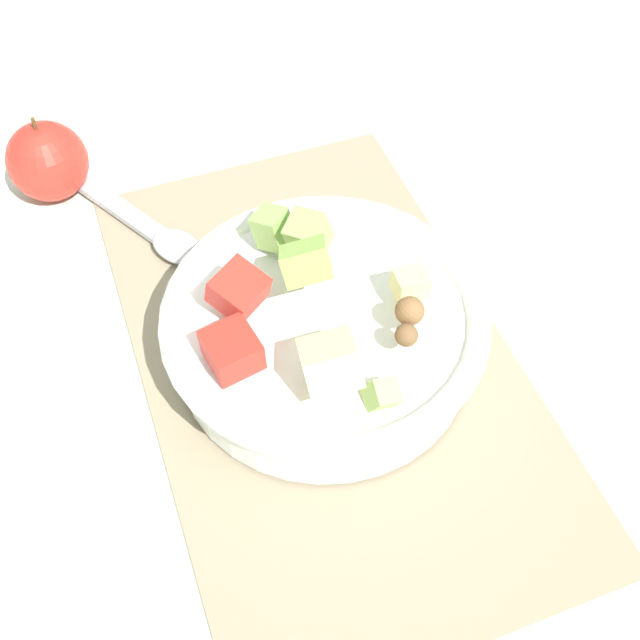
{
  "coord_description": "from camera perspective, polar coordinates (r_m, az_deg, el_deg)",
  "views": [
    {
      "loc": [
        -0.36,
        0.14,
        0.54
      ],
      "look_at": [
        0.0,
        0.0,
        0.05
      ],
      "focal_mm": 43.95,
      "sensor_mm": 36.0,
      "label": 1
    }
  ],
  "objects": [
    {
      "name": "salad_bowl",
      "position": [
        0.63,
        -0.06,
        -0.36
      ],
      "size": [
        0.26,
        0.26,
        0.12
      ],
      "color": "white",
      "rests_on": "placemat"
    },
    {
      "name": "serving_spoon",
      "position": [
        0.77,
        -12.42,
        6.64
      ],
      "size": [
        0.19,
        0.12,
        0.01
      ],
      "color": "#B7B7BC",
      "rests_on": "placemat"
    },
    {
      "name": "placemat",
      "position": [
        0.66,
        0.32,
        -2.55
      ],
      "size": [
        0.51,
        0.3,
        0.01
      ],
      "primitive_type": "cube",
      "color": "gray",
      "rests_on": "ground_plane"
    },
    {
      "name": "whole_apple",
      "position": [
        0.82,
        -19.22,
        10.86
      ],
      "size": [
        0.08,
        0.08,
        0.09
      ],
      "color": "red",
      "rests_on": "ground_plane"
    },
    {
      "name": "ground_plane",
      "position": [
        0.66,
        0.32,
        -2.69
      ],
      "size": [
        2.4,
        2.4,
        0.0
      ],
      "primitive_type": "plane",
      "color": "silver"
    }
  ]
}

